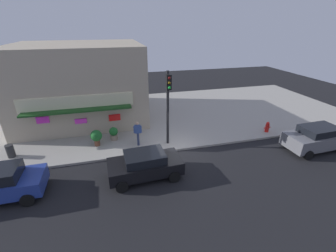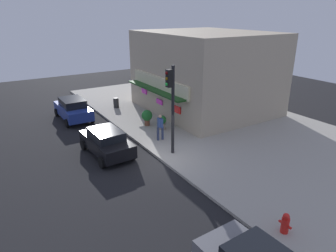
% 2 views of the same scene
% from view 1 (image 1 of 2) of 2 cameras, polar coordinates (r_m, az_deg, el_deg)
% --- Properties ---
extents(ground_plane, '(55.12, 55.12, 0.00)m').
position_cam_1_polar(ground_plane, '(15.40, 1.73, -6.47)').
color(ground_plane, black).
extents(sidewalk, '(36.75, 13.45, 0.15)m').
position_cam_1_polar(sidewalk, '(21.24, -3.34, 2.81)').
color(sidewalk, '#A39E93').
rests_on(sidewalk, ground_plane).
extents(corner_building, '(10.27, 9.52, 6.32)m').
position_cam_1_polar(corner_building, '(21.28, -21.04, 10.41)').
color(corner_building, tan).
rests_on(corner_building, sidewalk).
extents(traffic_light, '(0.32, 0.58, 5.12)m').
position_cam_1_polar(traffic_light, '(14.71, 0.04, 6.75)').
color(traffic_light, black).
rests_on(traffic_light, sidewalk).
extents(fire_hydrant, '(0.54, 0.30, 0.83)m').
position_cam_1_polar(fire_hydrant, '(19.23, 23.89, -0.25)').
color(fire_hydrant, red).
rests_on(fire_hydrant, sidewalk).
extents(trash_can, '(0.46, 0.46, 0.85)m').
position_cam_1_polar(trash_can, '(17.47, -35.13, -5.21)').
color(trash_can, '#2D2D2D').
rests_on(trash_can, sidewalk).
extents(pedestrian, '(0.57, 0.49, 1.71)m').
position_cam_1_polar(pedestrian, '(15.68, -7.68, -1.54)').
color(pedestrian, navy).
rests_on(pedestrian, sidewalk).
extents(potted_plant_by_doorway, '(0.63, 0.63, 0.98)m').
position_cam_1_polar(potted_plant_by_doorway, '(16.78, -13.63, -1.77)').
color(potted_plant_by_doorway, gray).
rests_on(potted_plant_by_doorway, sidewalk).
extents(potted_plant_by_window, '(0.79, 0.79, 1.15)m').
position_cam_1_polar(potted_plant_by_window, '(16.27, -17.73, -2.53)').
color(potted_plant_by_window, brown).
rests_on(potted_plant_by_window, sidewalk).
extents(parked_car_grey, '(4.48, 2.22, 1.70)m').
position_cam_1_polar(parked_car_grey, '(18.32, 33.67, -2.48)').
color(parked_car_grey, slate).
rests_on(parked_car_grey, ground_plane).
extents(parked_car_black, '(4.12, 2.21, 1.53)m').
position_cam_1_polar(parked_car_black, '(12.71, -5.85, -9.71)').
color(parked_car_black, black).
rests_on(parked_car_black, ground_plane).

